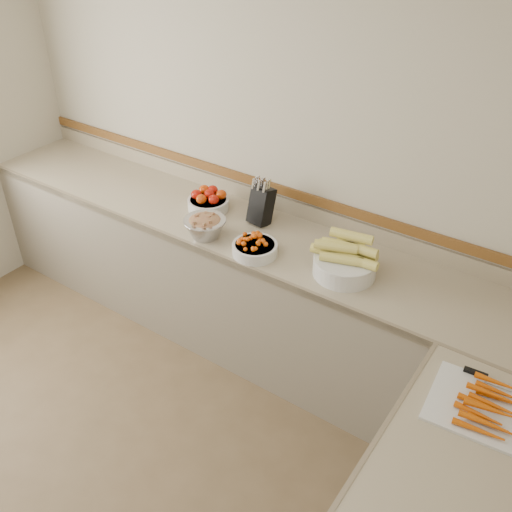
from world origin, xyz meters
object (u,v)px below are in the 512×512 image
Objects in this scene: cutting_board at (488,408)px; cherry_tomato_bowl at (255,247)px; corn_bowl at (345,261)px; tomato_bowl at (208,201)px; knife_block at (261,204)px; rhubarb_bowl at (205,226)px.

cherry_tomato_bowl is at bearing 164.31° from cutting_board.
cutting_board is at bearing -29.48° from corn_bowl.
tomato_bowl is 1.02× the size of cherry_tomato_bowl.
knife_block is at bearing 118.62° from cherry_tomato_bowl.
knife_block is 0.38m from rhubarb_bowl.
cherry_tomato_bowl is 0.35m from rhubarb_bowl.
knife_block is 1.75m from cutting_board.
cutting_board is (1.77, -0.39, -0.06)m from rhubarb_bowl.
cutting_board is (1.59, -0.72, -0.10)m from knife_block.
tomato_bowl is at bearing 161.42° from cutting_board.
knife_block is at bearing 61.89° from rhubarb_bowl.
tomato_bowl reaches higher than cutting_board.
corn_bowl is (1.05, -0.14, 0.03)m from tomato_bowl.
rhubarb_bowl is 0.52× the size of cutting_board.
rhubarb_bowl is (-0.85, -0.13, -0.01)m from corn_bowl.
tomato_bowl is 0.55× the size of cutting_board.
rhubarb_bowl is at bearing -177.84° from cherry_tomato_bowl.
rhubarb_bowl is (0.20, -0.27, 0.02)m from tomato_bowl.
corn_bowl is 0.78× the size of cutting_board.
corn_bowl is 1.49× the size of rhubarb_bowl.
knife_block is 1.17× the size of cherry_tomato_bowl.
cherry_tomato_bowl is at bearing -25.63° from tomato_bowl.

